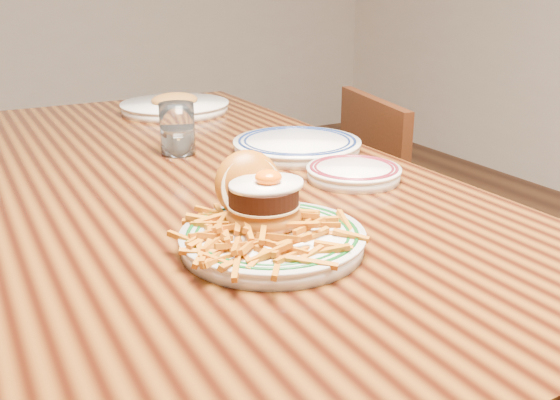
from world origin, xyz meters
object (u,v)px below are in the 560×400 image
main_plate (268,222)px  side_plate (354,172)px  table (186,215)px  chair_right (403,230)px

main_plate → side_plate: 0.33m
table → side_plate: 0.34m
table → main_plate: (-0.02, -0.38, 0.12)m
table → side_plate: size_ratio=9.22×
chair_right → side_plate: bearing=51.6°
table → chair_right: (0.69, 0.16, -0.23)m
table → main_plate: bearing=-92.5°
side_plate → main_plate: bearing=-141.2°
chair_right → main_plate: 0.96m
table → main_plate: main_plate is taller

